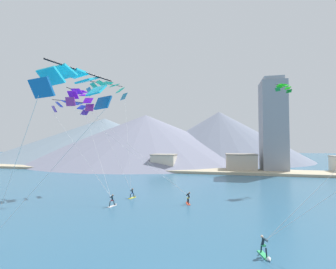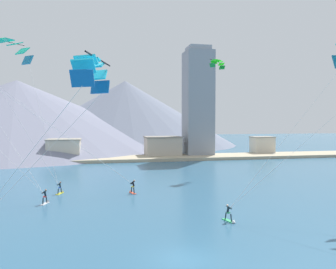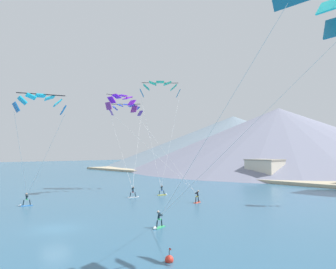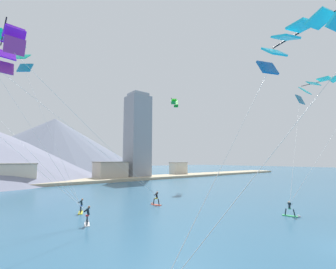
{
  "view_description": "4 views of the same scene",
  "coord_description": "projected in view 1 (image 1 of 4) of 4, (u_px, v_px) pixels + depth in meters",
  "views": [
    {
      "loc": [
        2.48,
        -11.71,
        8.78
      ],
      "look_at": [
        -3.83,
        17.6,
        9.89
      ],
      "focal_mm": 24.0,
      "sensor_mm": 36.0,
      "label": 1
    },
    {
      "loc": [
        -5.43,
        -20.93,
        9.22
      ],
      "look_at": [
        1.25,
        11.75,
        7.87
      ],
      "focal_mm": 35.0,
      "sensor_mm": 36.0,
      "label": 2
    },
    {
      "loc": [
        29.23,
        -12.85,
        7.08
      ],
      "look_at": [
        0.5,
        13.4,
        9.07
      ],
      "focal_mm": 35.0,
      "sensor_mm": 36.0,
      "label": 3
    },
    {
      "loc": [
        -18.97,
        -3.81,
        5.8
      ],
      "look_at": [
        -0.38,
        19.68,
        9.24
      ],
      "focal_mm": 24.0,
      "sensor_mm": 36.0,
      "label": 4
    }
  ],
  "objects": [
    {
      "name": "parafoil_kite_mid_center",
      "position": [
        82.0,
        98.0,
        35.14
      ],
      "size": [
        17.45,
        6.2,
        15.56
      ],
      "color": "#8A3092"
    },
    {
      "name": "parafoil_kite_near_trail",
      "position": [
        76.0,
        85.0,
        14.02
      ],
      "size": [
        9.82,
        5.53,
        11.96
      ],
      "color": "#115DA8"
    },
    {
      "name": "shoreline_strip",
      "position": [
        208.0,
        171.0,
        67.35
      ],
      "size": [
        180.0,
        10.0,
        0.7
      ],
      "primitive_type": "cube",
      "color": "tan",
      "rests_on": "ground"
    },
    {
      "name": "parafoil_kite_far_right",
      "position": [
        108.0,
        88.0,
        44.03
      ],
      "size": [
        10.62,
        9.81,
        19.37
      ],
      "color": "teal"
    },
    {
      "name": "parafoil_kite_distant_high_outer",
      "position": [
        284.0,
        87.0,
        45.79
      ],
      "size": [
        3.73,
        3.31,
        1.6
      ],
      "color": "#148C38"
    },
    {
      "name": "kitesurfer_far_right",
      "position": [
        133.0,
        195.0,
        35.8
      ],
      "size": [
        0.99,
        1.77,
        1.65
      ],
      "color": "yellow",
      "rests_on": "ground"
    },
    {
      "name": "mountain_peak_west_ridge",
      "position": [
        219.0,
        135.0,
        120.06
      ],
      "size": [
        87.39,
        87.39,
        25.38
      ],
      "color": "slate",
      "rests_on": "ground"
    },
    {
      "name": "parafoil_kite_far_left",
      "position": [
        71.0,
        106.0,
        40.29
      ],
      "size": [
        13.69,
        9.64,
        15.12
      ],
      "color": "#6033B4"
    },
    {
      "name": "mountain_peak_central_summit",
      "position": [
        146.0,
        137.0,
        119.7
      ],
      "size": [
        114.3,
        114.3,
        23.64
      ],
      "color": "gray",
      "rests_on": "ground"
    },
    {
      "name": "highrise_tower",
      "position": [
        273.0,
        125.0,
        67.63
      ],
      "size": [
        7.0,
        7.0,
        28.46
      ],
      "color": "gray",
      "rests_on": "ground"
    },
    {
      "name": "shore_building_promenade_mid",
      "position": [
        241.0,
        163.0,
        68.93
      ],
      "size": [
        9.09,
        6.99,
        5.39
      ],
      "color": "#B7AD9E",
      "rests_on": "ground"
    },
    {
      "name": "kitesurfer_far_left",
      "position": [
        113.0,
        202.0,
        31.1
      ],
      "size": [
        0.93,
        1.78,
        1.75
      ],
      "color": "white",
      "rests_on": "ground"
    },
    {
      "name": "shore_building_quay_east",
      "position": [
        164.0,
        162.0,
        72.0
      ],
      "size": [
        7.62,
        6.89,
        5.13
      ],
      "color": "beige",
      "rests_on": "ground"
    },
    {
      "name": "kitesurfer_near_lead",
      "position": [
        265.0,
        251.0,
        17.23
      ],
      "size": [
        0.87,
        1.78,
        1.64
      ],
      "color": "#33B266",
      "rests_on": "ground"
    },
    {
      "name": "mountain_peak_east_shoulder",
      "position": [
        104.0,
        138.0,
        140.85
      ],
      "size": [
        122.87,
        122.87,
        24.11
      ],
      "color": "slate",
      "rests_on": "ground"
    },
    {
      "name": "kitesurfer_mid_center",
      "position": [
        188.0,
        200.0,
        32.38
      ],
      "size": [
        0.89,
        1.78,
        1.8
      ],
      "color": "#E54C33",
      "rests_on": "ground"
    }
  ]
}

